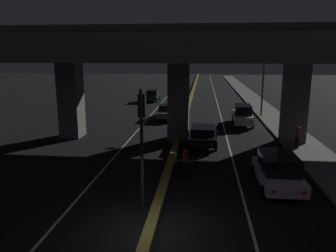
{
  "coord_description": "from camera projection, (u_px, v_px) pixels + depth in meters",
  "views": [
    {
      "loc": [
        1.84,
        -10.68,
        6.46
      ],
      "look_at": [
        -0.89,
        14.64,
        0.89
      ],
      "focal_mm": 35.0,
      "sensor_mm": 36.0,
      "label": 1
    }
  ],
  "objects": [
    {
      "name": "car_black_second",
      "position": [
        203.0,
        135.0,
        23.95
      ],
      "size": [
        2.16,
        4.73,
        1.37
      ],
      "rotation": [
        0.0,
        0.0,
        1.54
      ],
      "color": "black",
      "rests_on": "ground_plane"
    },
    {
      "name": "elevated_overpass",
      "position": [
        175.0,
        53.0,
        24.17
      ],
      "size": [
        37.33,
        10.71,
        8.66
      ],
      "color": "#5B5956",
      "rests_on": "ground_plane"
    },
    {
      "name": "car_grey_lead_oncoming",
      "position": [
        167.0,
        112.0,
        33.76
      ],
      "size": [
        1.98,
        4.53,
        1.39
      ],
      "rotation": [
        0.0,
        0.0,
        -1.58
      ],
      "color": "#515459",
      "rests_on": "ground_plane"
    },
    {
      "name": "car_white_third",
      "position": [
        243.0,
        115.0,
        30.68
      ],
      "size": [
        1.98,
        4.64,
        1.85
      ],
      "rotation": [
        0.0,
        0.0,
        1.53
      ],
      "color": "silver",
      "rests_on": "ground_plane"
    },
    {
      "name": "street_lamp",
      "position": [
        261.0,
        73.0,
        33.73
      ],
      "size": [
        2.1,
        0.32,
        7.82
      ],
      "color": "#2D2D30",
      "rests_on": "ground_plane"
    },
    {
      "name": "car_dark_green_second_oncoming",
      "position": [
        152.0,
        95.0,
        46.31
      ],
      "size": [
        1.93,
        4.18,
        1.6
      ],
      "rotation": [
        0.0,
        0.0,
        -1.54
      ],
      "color": "black",
      "rests_on": "ground_plane"
    },
    {
      "name": "lane_line_left_inner",
      "position": [
        163.0,
        101.0,
        46.34
      ],
      "size": [
        0.12,
        126.0,
        0.0
      ],
      "primitive_type": "cube",
      "color": "beige",
      "rests_on": "ground_plane"
    },
    {
      "name": "ground_plane",
      "position": [
        149.0,
        235.0,
        11.95
      ],
      "size": [
        200.0,
        200.0,
        0.0
      ],
      "primitive_type": "plane",
      "color": "black"
    },
    {
      "name": "motorcycle_black_filtering_near",
      "position": [
        185.0,
        164.0,
        17.92
      ],
      "size": [
        0.33,
        1.8,
        1.45
      ],
      "rotation": [
        0.0,
        0.0,
        1.59
      ],
      "color": "black",
      "rests_on": "ground_plane"
    },
    {
      "name": "car_white_lead",
      "position": [
        278.0,
        170.0,
        16.22
      ],
      "size": [
        2.07,
        4.3,
        1.67
      ],
      "rotation": [
        0.0,
        0.0,
        1.58
      ],
      "color": "silver",
      "rests_on": "ground_plane"
    },
    {
      "name": "lane_line_right_inner",
      "position": [
        217.0,
        102.0,
        45.55
      ],
      "size": [
        0.12,
        126.0,
        0.0
      ],
      "primitive_type": "cube",
      "color": "beige",
      "rests_on": "ground_plane"
    },
    {
      "name": "median_divider",
      "position": [
        190.0,
        101.0,
        45.91
      ],
      "size": [
        0.42,
        126.0,
        0.3
      ],
      "primitive_type": "cube",
      "color": "olive",
      "rests_on": "ground_plane"
    },
    {
      "name": "sidewalk_right",
      "position": [
        265.0,
        110.0,
        38.18
      ],
      "size": [
        2.85,
        126.0,
        0.15
      ],
      "primitive_type": "cube",
      "color": "slate",
      "rests_on": "ground_plane"
    },
    {
      "name": "traffic_light_left_of_median",
      "position": [
        142.0,
        129.0,
        13.32
      ],
      "size": [
        0.3,
        0.49,
        5.14
      ],
      "color": "black",
      "rests_on": "ground_plane"
    },
    {
      "name": "pedestrian_on_sidewalk",
      "position": [
        297.0,
        136.0,
        22.38
      ],
      "size": [
        0.3,
        0.3,
        1.68
      ],
      "color": "black",
      "rests_on": "sidewalk_right"
    }
  ]
}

